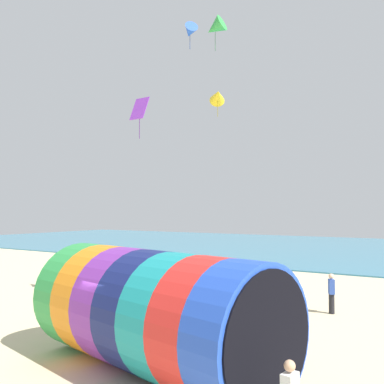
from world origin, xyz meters
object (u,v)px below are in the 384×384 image
kite_purple_diamond (140,109)px  bystander_near_water (331,293)px  kite_yellow_delta (218,96)px  giant_inflatable_tube (154,311)px  kite_blue_delta (190,31)px  kite_green_delta (215,28)px

kite_purple_diamond → bystander_near_water: (8.30, 2.77, -8.44)m
kite_yellow_delta → bystander_near_water: kite_yellow_delta is taller
kite_purple_diamond → kite_yellow_delta: (-0.07, 8.03, 2.48)m
kite_purple_diamond → kite_yellow_delta: 8.40m
bystander_near_water → giant_inflatable_tube: bearing=-104.6°
giant_inflatable_tube → kite_blue_delta: size_ratio=4.75×
kite_blue_delta → bystander_near_water: 18.04m
kite_green_delta → kite_yellow_delta: bearing=-51.3°
giant_inflatable_tube → kite_yellow_delta: size_ratio=4.13×
kite_green_delta → kite_blue_delta: 2.50m
giant_inflatable_tube → kite_green_delta: bearing=113.0°
kite_purple_diamond → kite_blue_delta: kite_blue_delta is taller
kite_purple_diamond → kite_green_delta: (-0.62, 8.72, 7.37)m
kite_purple_diamond → kite_blue_delta: (-1.21, 6.48, 6.43)m
kite_yellow_delta → kite_blue_delta: 4.40m
bystander_near_water → kite_green_delta: bearing=146.3°
giant_inflatable_tube → bystander_near_water: giant_inflatable_tube is taller
kite_blue_delta → bystander_near_water: (9.51, -3.70, -14.87)m
kite_blue_delta → kite_green_delta: bearing=75.3°
kite_yellow_delta → kite_green_delta: bearing=128.7°
kite_purple_diamond → giant_inflatable_tube: bearing=-48.2°
giant_inflatable_tube → kite_yellow_delta: bearing=112.1°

